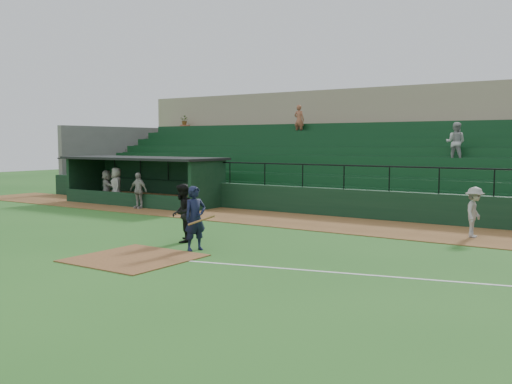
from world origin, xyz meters
The scene contains 12 objects.
ground centered at (0.00, 0.00, 0.00)m, with size 90.00×90.00×0.00m, color #255B1D.
warning_track centered at (0.00, 8.00, 0.01)m, with size 40.00×4.00×0.03m, color brown.
home_plate_dirt centered at (0.00, -1.00, 0.01)m, with size 3.00×3.00×0.03m, color brown.
foul_line centered at (8.00, 1.20, 0.01)m, with size 18.00×0.09×0.01m, color white.
stadium_structure centered at (0.00, 16.46, 2.30)m, with size 38.00×13.08×6.40m.
dugout centered at (-9.75, 9.56, 1.33)m, with size 8.90×3.20×2.42m.
batter_at_plate centered at (0.61, 0.88, 0.95)m, with size 1.13×0.81×1.90m.
umpire centered at (-0.63, 1.72, 0.93)m, with size 0.91×0.71×1.87m, color black.
runner centered at (6.92, 7.68, 0.87)m, with size 1.09×0.62×1.68m, color gray.
dugout_player_a centered at (-8.41, 7.47, 0.89)m, with size 1.00×0.42×1.71m, color #A5A19B.
dugout_player_b centered at (-10.67, 8.17, 0.96)m, with size 0.91×0.59×1.87m, color #A39E98.
dugout_player_c centered at (-11.55, 8.32, 0.88)m, with size 1.58×0.50×1.71m, color #A8A39D.
Camera 1 is at (11.43, -12.04, 3.20)m, focal length 40.36 mm.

